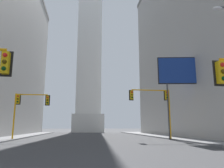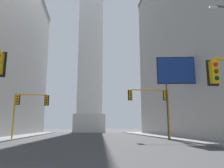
# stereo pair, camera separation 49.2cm
# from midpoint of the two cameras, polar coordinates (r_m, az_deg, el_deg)

# --- Properties ---
(sidewalk_right) EXTENTS (5.00, 76.36, 0.15)m
(sidewalk_right) POSITION_cam_midpoint_polar(r_m,az_deg,el_deg) (28.22, 20.73, -13.46)
(sidewalk_right) COLOR slate
(sidewalk_right) RESTS_ON ground_plane
(obelisk) EXTENTS (9.03, 9.03, 62.66)m
(obelisk) POSITION_cam_midpoint_polar(r_m,az_deg,el_deg) (71.59, -6.10, 12.40)
(obelisk) COLOR silver
(obelisk) RESTS_ON ground_plane
(traffic_light_mid_right) EXTENTS (5.36, 0.51, 6.26)m
(traffic_light_mid_right) POSITION_cam_midpoint_polar(r_m,az_deg,el_deg) (28.20, 10.95, -4.38)
(traffic_light_mid_right) COLOR orange
(traffic_light_mid_right) RESTS_ON ground_plane
(traffic_light_mid_left) EXTENTS (4.30, 0.52, 5.63)m
(traffic_light_mid_left) POSITION_cam_midpoint_polar(r_m,az_deg,el_deg) (29.15, -21.79, -5.02)
(traffic_light_mid_left) COLOR orange
(traffic_light_mid_left) RESTS_ON ground_plane
(billboard_sign) EXTENTS (6.82, 1.31, 10.54)m
(billboard_sign) POSITION_cam_midpoint_polar(r_m,az_deg,el_deg) (29.73, 17.97, 2.88)
(billboard_sign) COLOR #3F3F42
(billboard_sign) RESTS_ON ground_plane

